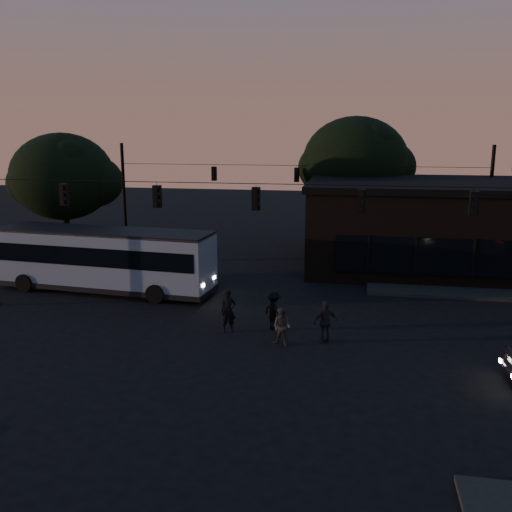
% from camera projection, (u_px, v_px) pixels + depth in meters
% --- Properties ---
extents(ground, '(120.00, 120.00, 0.00)m').
position_uv_depth(ground, '(237.00, 354.00, 22.07)').
color(ground, black).
rests_on(ground, ground).
extents(sidewalk_far_right, '(14.00, 10.00, 0.15)m').
position_uv_depth(sidewalk_far_right, '(488.00, 276.00, 33.39)').
color(sidewalk_far_right, black).
rests_on(sidewalk_far_right, ground).
extents(sidewalk_far_left, '(14.00, 10.00, 0.15)m').
position_uv_depth(sidewalk_far_left, '(76.00, 258.00, 37.95)').
color(sidewalk_far_left, black).
rests_on(sidewalk_far_left, ground).
extents(building, '(15.40, 10.41, 5.40)m').
position_uv_depth(building, '(434.00, 225.00, 35.24)').
color(building, black).
rests_on(building, ground).
extents(tree_behind, '(7.60, 7.60, 9.43)m').
position_uv_depth(tree_behind, '(355.00, 162.00, 41.14)').
color(tree_behind, black).
rests_on(tree_behind, ground).
extents(tree_left, '(6.40, 6.40, 8.30)m').
position_uv_depth(tree_left, '(63.00, 177.00, 35.79)').
color(tree_left, black).
rests_on(tree_left, ground).
extents(signal_rig_near, '(26.24, 0.30, 7.50)m').
position_uv_depth(signal_rig_near, '(256.00, 224.00, 24.94)').
color(signal_rig_near, black).
rests_on(signal_rig_near, ground).
extents(signal_rig_far, '(26.24, 0.30, 7.50)m').
position_uv_depth(signal_rig_far, '(297.00, 191.00, 40.35)').
color(signal_rig_far, black).
rests_on(signal_rig_far, ground).
extents(bus, '(12.05, 3.85, 3.34)m').
position_uv_depth(bus, '(104.00, 257.00, 30.23)').
color(bus, gray).
rests_on(bus, ground).
extents(pedestrian_a, '(0.80, 0.67, 1.87)m').
position_uv_depth(pedestrian_a, '(228.00, 311.00, 24.22)').
color(pedestrian_a, black).
rests_on(pedestrian_a, ground).
extents(pedestrian_b, '(0.91, 0.81, 1.56)m').
position_uv_depth(pedestrian_b, '(282.00, 327.00, 22.74)').
color(pedestrian_b, '#343230').
rests_on(pedestrian_b, ground).
extents(pedestrian_c, '(1.10, 0.85, 1.75)m').
position_uv_depth(pedestrian_c, '(325.00, 322.00, 23.08)').
color(pedestrian_c, black).
rests_on(pedestrian_c, ground).
extents(pedestrian_d, '(1.26, 1.20, 1.71)m').
position_uv_depth(pedestrian_d, '(273.00, 310.00, 24.56)').
color(pedestrian_d, black).
rests_on(pedestrian_d, ground).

